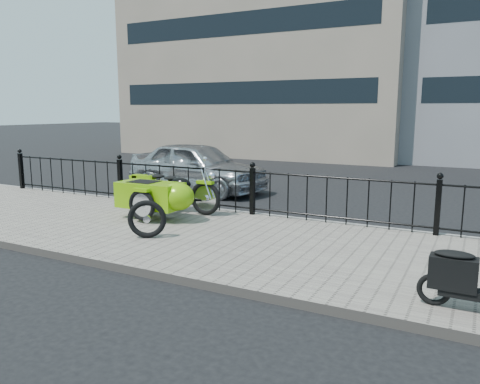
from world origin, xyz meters
The scene contains 9 objects.
ground centered at (0.00, 0.00, 0.00)m, with size 120.00×120.00×0.00m, color black.
sidewalk centered at (0.00, -0.50, 0.06)m, with size 30.00×3.80×0.12m, color slate.
curb centered at (0.00, 1.44, 0.06)m, with size 30.00×0.10×0.12m, color gray.
iron_fence centered at (0.00, 1.30, 0.59)m, with size 14.11×0.11×1.08m.
building_tan centered at (-6.00, 15.99, 6.00)m, with size 14.00×8.01×12.00m.
motorcycle_sidecar centered at (-1.44, 0.18, 0.59)m, with size 2.28×1.48×0.98m.
scooter centered at (4.14, -1.86, 0.47)m, with size 1.33×0.39×0.90m.
spare_tire centered at (-0.76, -1.14, 0.44)m, with size 0.64×0.64×0.09m, color black.
sedan_car centered at (-2.88, 3.70, 0.69)m, with size 1.63×4.05×1.38m, color #ADB0B4.
Camera 1 is at (4.11, -7.13, 2.23)m, focal length 35.00 mm.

